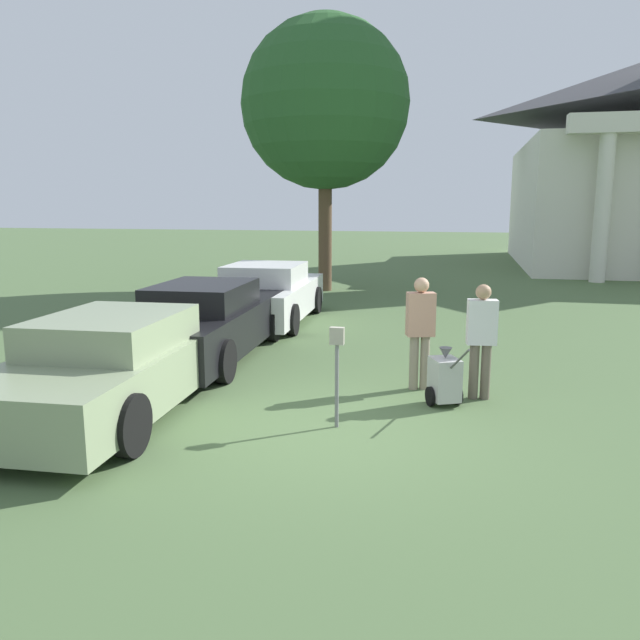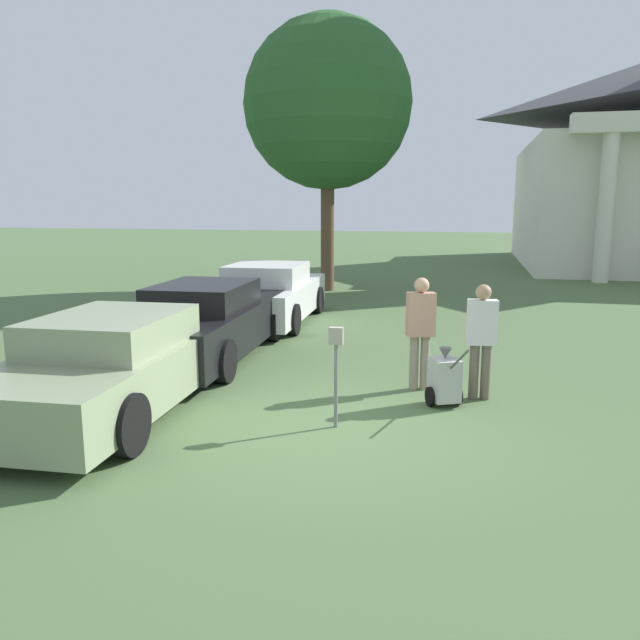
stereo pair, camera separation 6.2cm
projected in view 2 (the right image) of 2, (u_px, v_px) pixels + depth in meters
The scene contains 9 objects.
ground_plane at pixel (325, 429), 7.98m from camera, with size 120.00×120.00×0.00m, color #4C663D.
parked_car_sage at pixel (120, 363), 8.67m from camera, with size 2.22×5.21×1.37m.
parked_car_black at pixel (208, 322), 11.57m from camera, with size 2.10×5.18×1.42m.
parked_car_white at pixel (269, 295), 15.10m from camera, with size 2.25×4.79×1.43m.
parking_meter at pixel (336, 358), 7.88m from camera, with size 0.18×0.09×1.31m.
person_worker at pixel (420, 326), 9.51m from camera, with size 0.47×0.34×1.74m.
person_supervisor at pixel (482, 335), 9.03m from camera, with size 0.44×0.27×1.70m.
equipment_cart at pixel (444, 379), 8.84m from camera, with size 0.60×0.98×1.00m.
shade_tree at pixel (328, 104), 19.78m from camera, with size 5.37×5.37×8.66m.
Camera 2 is at (1.68, -7.40, 2.82)m, focal length 35.00 mm.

